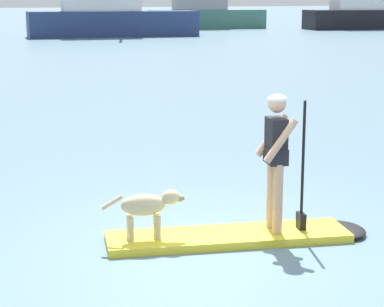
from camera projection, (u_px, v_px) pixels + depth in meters
name	position (u px, v px, depth m)	size (l,w,h in m)	color
ground_plane	(228.00, 241.00, 8.81)	(400.00, 400.00, 0.00)	slate
paddleboard	(246.00, 236.00, 8.84)	(3.33, 1.58, 0.10)	yellow
person_paddler	(277.00, 152.00, 8.68)	(0.66, 0.57, 1.70)	tan
dog	(148.00, 206.00, 8.53)	(0.98, 0.37, 0.58)	#CCB78C
moored_boat_center	(109.00, 14.00, 53.88)	(13.01, 5.08, 12.13)	navy
moored_boat_port	(205.00, 11.00, 67.60)	(11.26, 4.44, 4.97)	#3F7266
moored_boat_far_starboard	(367.00, 13.00, 66.97)	(12.50, 6.23, 10.09)	black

